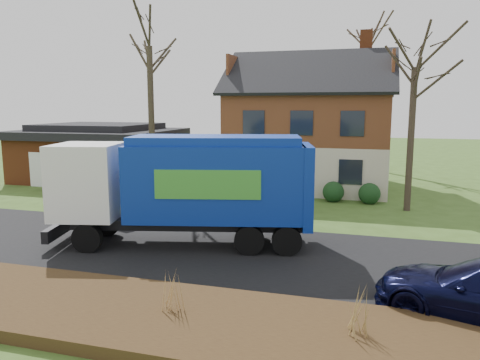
# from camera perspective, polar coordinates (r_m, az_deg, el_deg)

# --- Properties ---
(ground) EXTENTS (120.00, 120.00, 0.00)m
(ground) POSITION_cam_1_polar(r_m,az_deg,el_deg) (16.29, -5.41, -8.58)
(ground) COLOR #36521B
(ground) RESTS_ON ground
(road) EXTENTS (80.00, 7.00, 0.02)m
(road) POSITION_cam_1_polar(r_m,az_deg,el_deg) (16.29, -5.41, -8.54)
(road) COLOR black
(road) RESTS_ON ground
(mulch_verge) EXTENTS (80.00, 3.50, 0.30)m
(mulch_verge) POSITION_cam_1_polar(r_m,az_deg,el_deg) (11.80, -15.22, -15.21)
(mulch_verge) COLOR black
(mulch_verge) RESTS_ON ground
(main_house) EXTENTS (12.95, 8.95, 9.26)m
(main_house) POSITION_cam_1_polar(r_m,az_deg,el_deg) (28.66, 7.62, 7.24)
(main_house) COLOR beige
(main_house) RESTS_ON ground
(ranch_house) EXTENTS (9.80, 8.20, 3.70)m
(ranch_house) POSITION_cam_1_polar(r_m,az_deg,el_deg) (32.81, -16.76, 3.29)
(ranch_house) COLOR brown
(ranch_house) RESTS_ON ground
(garbage_truck) EXTENTS (9.39, 4.45, 3.89)m
(garbage_truck) POSITION_cam_1_polar(r_m,az_deg,el_deg) (16.44, -6.30, -0.38)
(garbage_truck) COLOR black
(garbage_truck) RESTS_ON ground
(silver_sedan) EXTENTS (4.81, 3.35, 1.50)m
(silver_sedan) POSITION_cam_1_polar(r_m,az_deg,el_deg) (21.54, -15.59, -2.42)
(silver_sedan) COLOR #A1A4A9
(silver_sedan) RESTS_ON ground
(tree_front_west) EXTENTS (3.82, 3.82, 11.36)m
(tree_front_west) POSITION_cam_1_polar(r_m,az_deg,el_deg) (27.64, -11.09, 18.18)
(tree_front_west) COLOR #3A3123
(tree_front_west) RESTS_ON ground
(tree_front_east) EXTENTS (3.41, 3.41, 9.47)m
(tree_front_east) POSITION_cam_1_polar(r_m,az_deg,el_deg) (23.21, 20.71, 15.38)
(tree_front_east) COLOR #3B2F23
(tree_front_east) RESTS_ON ground
(tree_back) EXTENTS (3.90, 3.90, 12.34)m
(tree_back) POSITION_cam_1_polar(r_m,az_deg,el_deg) (38.25, 15.39, 16.87)
(tree_back) COLOR #46352A
(tree_back) RESTS_ON ground
(grass_clump_mid) EXTENTS (0.33, 0.28, 0.94)m
(grass_clump_mid) POSITION_cam_1_polar(r_m,az_deg,el_deg) (11.01, -8.16, -13.28)
(grass_clump_mid) COLOR #AC824C
(grass_clump_mid) RESTS_ON mulch_verge
(grass_clump_east) EXTENTS (0.39, 0.32, 0.97)m
(grass_clump_east) POSITION_cam_1_polar(r_m,az_deg,el_deg) (10.14, 14.05, -15.43)
(grass_clump_east) COLOR #9C7C44
(grass_clump_east) RESTS_ON mulch_verge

